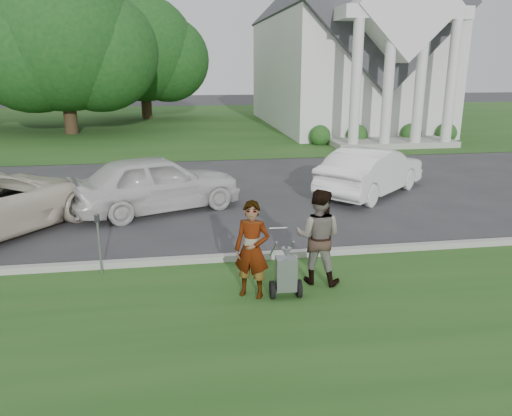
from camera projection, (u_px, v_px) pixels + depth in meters
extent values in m
plane|color=#333335|center=(270.00, 269.00, 10.11)|extent=(120.00, 120.00, 0.00)
cube|color=#214C1A|center=(308.00, 349.00, 7.26)|extent=(80.00, 7.00, 0.01)
cube|color=#214C1A|center=(202.00, 122.00, 35.74)|extent=(80.00, 30.00, 0.01)
cube|color=#9E9E93|center=(266.00, 256.00, 10.61)|extent=(80.00, 0.18, 0.15)
cube|color=white|center=(338.00, 72.00, 33.26)|extent=(9.00, 16.00, 7.00)
cube|color=#38383D|center=(340.00, 16.00, 32.29)|extent=(9.19, 17.00, 9.19)
cube|color=#9E9E93|center=(391.00, 143.00, 25.45)|extent=(6.20, 2.60, 0.30)
cylinder|color=white|center=(356.00, 86.00, 23.36)|extent=(0.50, 0.50, 6.00)
cylinder|color=white|center=(388.00, 86.00, 23.60)|extent=(0.50, 0.50, 6.00)
cylinder|color=white|center=(420.00, 86.00, 23.83)|extent=(0.50, 0.50, 6.00)
cylinder|color=white|center=(451.00, 86.00, 24.07)|extent=(0.50, 0.50, 6.00)
cube|color=white|center=(402.00, 14.00, 23.56)|extent=(6.20, 2.00, 0.60)
cube|color=white|center=(403.00, 7.00, 23.47)|extent=(5.09, 2.20, 5.09)
sphere|color=#1E4C19|center=(320.00, 136.00, 25.71)|extent=(1.10, 1.10, 1.10)
sphere|color=#1E4C19|center=(357.00, 135.00, 26.00)|extent=(1.10, 1.10, 1.10)
sphere|color=#1E4C19|center=(411.00, 134.00, 26.45)|extent=(1.10, 1.10, 1.10)
sphere|color=#1E4C19|center=(446.00, 133.00, 26.74)|extent=(1.10, 1.10, 1.10)
cylinder|color=#332316|center=(69.00, 107.00, 29.36)|extent=(0.76, 0.76, 3.20)
sphere|color=#154619|center=(62.00, 37.00, 28.28)|extent=(8.40, 8.40, 8.40)
sphere|color=#154619|center=(99.00, 52.00, 29.08)|extent=(6.89, 6.89, 6.89)
sphere|color=#154619|center=(31.00, 48.00, 27.92)|extent=(7.22, 7.22, 7.22)
sphere|color=#154619|center=(8.00, 44.00, 30.91)|extent=(7.54, 7.54, 7.54)
cylinder|color=#332316|center=(146.00, 99.00, 37.58)|extent=(0.76, 0.76, 3.00)
sphere|color=#154619|center=(143.00, 49.00, 36.58)|extent=(7.60, 7.60, 7.60)
sphere|color=#154619|center=(167.00, 60.00, 37.33)|extent=(6.23, 6.23, 6.23)
sphere|color=#154619|center=(122.00, 57.00, 36.23)|extent=(6.54, 6.54, 6.54)
cylinder|color=black|center=(272.00, 290.00, 8.81)|extent=(0.09, 0.33, 0.33)
cylinder|color=black|center=(299.00, 288.00, 8.86)|extent=(0.09, 0.33, 0.33)
cylinder|color=#2D2D33|center=(286.00, 289.00, 8.83)|extent=(0.54, 0.06, 0.04)
cube|color=gray|center=(286.00, 274.00, 8.75)|extent=(0.37, 0.31, 0.60)
cone|color=gray|center=(286.00, 253.00, 8.64)|extent=(0.19, 0.19, 0.17)
cylinder|color=#2D2D33|center=(286.00, 248.00, 8.62)|extent=(0.04, 0.04, 0.07)
cylinder|color=gray|center=(273.00, 249.00, 9.16)|extent=(0.06, 0.80, 0.57)
cylinder|color=gray|center=(289.00, 248.00, 9.19)|extent=(0.06, 0.80, 0.57)
cylinder|color=gray|center=(278.00, 228.00, 9.47)|extent=(0.35, 0.04, 0.03)
imported|color=#999999|center=(252.00, 250.00, 8.69)|extent=(0.75, 0.66, 1.74)
imported|color=#999999|center=(318.00, 237.00, 9.26)|extent=(1.09, 0.99, 1.81)
cylinder|color=gray|center=(100.00, 248.00, 9.71)|extent=(0.04, 0.04, 1.09)
cube|color=#2D2D33|center=(97.00, 218.00, 9.54)|extent=(0.09, 0.06, 0.16)
cylinder|color=gray|center=(96.00, 214.00, 9.51)|extent=(0.08, 0.08, 0.03)
imported|color=silver|center=(157.00, 183.00, 13.94)|extent=(5.09, 3.52, 1.61)
imported|color=white|center=(371.00, 171.00, 15.77)|extent=(4.44, 4.24, 1.50)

